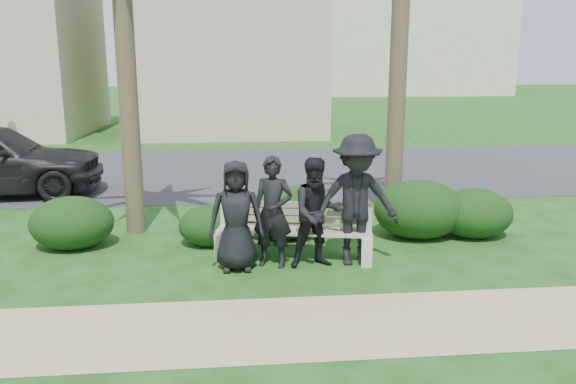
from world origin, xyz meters
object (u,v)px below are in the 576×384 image
man_a (236,216)px  man_d (356,200)px  park_bench (294,235)px  man_b (273,212)px  man_c (317,213)px

man_a → man_d: man_d is taller
park_bench → man_d: man_d is taller
man_b → man_c: (0.63, -0.08, -0.01)m
park_bench → man_a: (-0.85, -0.37, 0.42)m
man_a → man_d: size_ratio=0.82×
man_a → man_d: (1.73, 0.07, 0.17)m
park_bench → man_d: 1.10m
man_b → man_d: (1.21, -0.02, 0.15)m
park_bench → man_d: size_ratio=1.26×
park_bench → man_a: 1.02m
man_a → man_b: (0.52, 0.09, 0.02)m
park_bench → man_d: bearing=-6.9°
man_b → man_c: bearing=12.2°
man_a → man_c: 1.15m
man_b → man_d: man_d is taller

